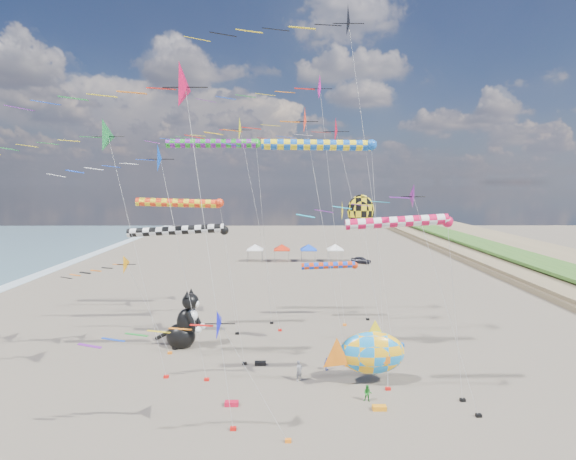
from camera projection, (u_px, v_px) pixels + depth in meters
The scene contains 30 objects.
ground at pixel (297, 455), 24.50m from camera, with size 260.00×260.00×0.00m, color brown.
delta_kite_0 at pixel (305, 124), 34.20m from camera, with size 11.22×2.26×20.72m.
delta_kite_1 at pixel (230, 132), 42.72m from camera, with size 12.58×2.48×21.12m.
delta_kite_2 at pixel (119, 268), 38.01m from camera, with size 8.65×1.80×8.80m.
delta_kite_3 at pixel (160, 85), 24.73m from camera, with size 13.11×2.89×21.80m.
delta_kite_4 at pixel (345, 22), 33.55m from camera, with size 15.14×2.69×28.39m.
delta_kite_5 at pixel (109, 139), 32.16m from camera, with size 11.71×2.57×19.45m.
delta_kite_6 at pixel (334, 133), 40.23m from camera, with size 14.00×2.60×20.80m.
delta_kite_7 at pixel (310, 92), 43.97m from camera, with size 13.83×2.65×25.23m.
delta_kite_8 at pixel (145, 162), 31.86m from camera, with size 10.82×2.23×17.66m.
delta_kite_9 at pixel (399, 203), 26.92m from camera, with size 10.72×1.65×14.84m.
delta_kite_10 at pixel (214, 328), 24.90m from camera, with size 10.17×1.87×8.05m.
windsock_0 at pixel (181, 231), 35.35m from camera, with size 9.28×0.72×11.39m.
windsock_1 at pixel (322, 146), 34.88m from camera, with size 10.23×0.87×18.13m.
windsock_2 at pixel (183, 203), 42.45m from camera, with size 9.49×0.84×13.28m.
windsock_3 at pixel (332, 266), 47.72m from camera, with size 7.35×0.74×6.37m.
windsock_4 at pixel (403, 223), 29.11m from camera, with size 8.31×0.74×12.62m.
windsock_5 at pixel (216, 144), 45.10m from camera, with size 10.70×0.94×19.16m.
angelfish_kite at pixel (358, 212), 36.39m from camera, with size 3.74×3.02×13.82m.
cat_inflatable at pixel (184, 318), 40.27m from camera, with size 3.95×1.98×5.34m, color black, non-canonical shape.
fish_inflatable at pixel (371, 352), 32.84m from camera, with size 6.48×3.09×4.84m.
person_adult at pixel (299, 371), 33.49m from camera, with size 0.58×0.38×1.58m, color slate.
child_green at pixel (368, 393), 30.39m from camera, with size 0.55×0.43×1.14m, color #1F8325.
child_blue at pixel (326, 364), 35.48m from camera, with size 0.59×0.25×1.01m, color #2942B2.
kite_bag_0 at pixel (379, 408), 29.27m from camera, with size 0.90×0.44×0.30m, color orange.
kite_bag_1 at pixel (399, 345), 40.62m from camera, with size 0.90×0.44×0.30m, color blue.
kite_bag_2 at pixel (232, 404), 29.84m from camera, with size 0.90×0.44×0.30m, color red.
kite_bag_3 at pixel (260, 363), 36.46m from camera, with size 0.90×0.44×0.30m, color black.
tent_row at pixel (295, 245), 83.84m from camera, with size 19.20×4.20×3.80m.
parked_car at pixel (361, 260), 82.25m from camera, with size 1.47×3.65×1.24m, color #26262D.
Camera 1 is at (-0.78, -23.05, 14.80)m, focal length 28.00 mm.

